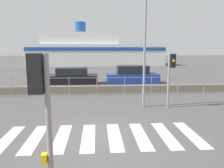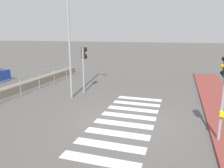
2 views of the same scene
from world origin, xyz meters
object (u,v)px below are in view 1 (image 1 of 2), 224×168
Objects in this scene: traffic_light_near at (42,101)px; traffic_light_far at (171,68)px; streetlamp at (146,26)px; parked_car_blue at (132,76)px; parked_car_black at (72,77)px; ferry_boat at (93,51)px.

traffic_light_near reaches higher than traffic_light_far.
parked_car_blue is at bearing 85.15° from streetlamp.
parked_car_black is at bearing 180.00° from parked_car_blue.
streetlamp reaches higher than parked_car_blue.
traffic_light_near is at bearing -90.65° from ferry_boat.
streetlamp reaches higher than traffic_light_near.
streetlamp is 1.59× the size of parked_car_black.
streetlamp is 9.56m from parked_car_black.
ferry_boat is (-2.93, 28.39, -1.68)m from streetlamp.
traffic_light_near is 0.13× the size of ferry_boat.
ferry_boat is at bearing 85.87° from parked_car_black.
streetlamp reaches higher than parked_car_black.
parked_car_blue is at bearing -80.14° from ferry_boat.
streetlamp is (3.34, 6.93, 1.96)m from traffic_light_near.
ferry_boat reaches higher than traffic_light_near.
traffic_light_far is at bearing 55.81° from traffic_light_near.
traffic_light_far is at bearing -53.68° from parked_car_black.
parked_car_blue is at bearing 0.00° from parked_car_black.
traffic_light_far is 2.45m from streetlamp.
traffic_light_far is 7.96m from parked_car_blue.
traffic_light_far is 0.65× the size of parked_car_black.
traffic_light_far is at bearing -3.82° from streetlamp.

